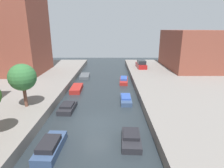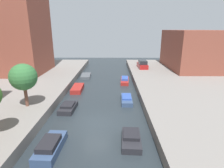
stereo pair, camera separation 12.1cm
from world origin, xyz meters
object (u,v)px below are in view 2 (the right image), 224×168
Objects in this scene: moored_boat_left_2 at (50,146)px; moored_boat_left_3 at (68,107)px; moored_boat_right_3 at (127,99)px; moored_boat_right_2 at (131,139)px; moored_boat_left_4 at (78,88)px; low_block_right at (194,49)px; moored_boat_right_4 at (125,80)px; street_tree_3 at (23,77)px; moored_boat_left_5 at (86,76)px; parked_car at (142,65)px.

moored_boat_left_2 is 1.19× the size of moored_boat_left_3.
moored_boat_right_3 is at bearing 21.04° from moored_boat_left_3.
moored_boat_right_2 is 0.85× the size of moored_boat_right_3.
moored_boat_left_4 is at bearing 92.10° from moored_boat_left_3.
moored_boat_left_3 is 1.01× the size of moored_boat_right_2.
low_block_right is at bearing 47.82° from moored_boat_right_3.
street_tree_3 is at bearing -131.66° from moored_boat_right_4.
moored_boat_right_2 is (6.80, -12.88, 0.01)m from moored_boat_left_4.
moored_boat_left_5 is at bearing 76.36° from street_tree_3.
moored_boat_right_4 is at bearing 31.32° from moored_boat_left_4.
street_tree_3 is 1.19× the size of moored_boat_left_4.
parked_car reaches higher than moored_boat_right_2.
moored_boat_left_3 is at bearing 15.92° from street_tree_3.
moored_boat_left_2 is at bearing -88.47° from moored_boat_left_5.
moored_boat_left_4 is 1.21× the size of moored_boat_right_2.
parked_car is at bearing 74.84° from moored_boat_right_3.
moored_boat_left_2 is at bearing -168.90° from moored_boat_right_2.
moored_boat_left_4 is 8.52m from moored_boat_right_4.
moored_boat_left_3 is at bearing -158.96° from moored_boat_right_3.
parked_car reaches higher than moored_boat_left_3.
moored_boat_left_5 is (-21.61, -4.16, -4.54)m from low_block_right.
moored_boat_left_5 is 0.90× the size of moored_boat_right_4.
moored_boat_left_5 is 1.06× the size of moored_boat_right_3.
moored_boat_left_5 is at bearing 90.62° from moored_boat_left_3.
moored_boat_right_4 is (0.48, 17.30, 0.03)m from moored_boat_right_2.
moored_boat_right_4 reaches higher than moored_boat_right_2.
low_block_right is 25.20m from moored_boat_left_4.
moored_boat_left_4 is at bearing -133.79° from parked_car.
moored_boat_left_2 is at bearing -122.68° from moored_boat_right_3.
moored_boat_left_2 is 0.96× the size of moored_boat_left_5.
moored_boat_right_4 reaches higher than moored_boat_left_4.
parked_car is at bearing 61.20° from moored_boat_right_4.
moored_boat_left_3 is 8.92m from moored_boat_right_2.
moored_boat_right_4 reaches higher than moored_boat_right_3.
parked_car is 21.76m from moored_boat_left_3.
moored_boat_left_4 reaches higher than moored_boat_left_5.
low_block_right is at bearing 41.26° from moored_boat_left_3.
moored_boat_left_3 is (-21.45, -18.82, -4.44)m from low_block_right.
parked_car is at bearing -179.15° from low_block_right.
parked_car is 1.15× the size of moored_boat_left_2.
moored_boat_right_2 is at bearing -100.45° from parked_car.
moored_boat_left_5 is 13.90m from moored_boat_right_3.
moored_boat_right_2 is at bearing -120.93° from low_block_right.
low_block_right is at bearing 27.70° from moored_boat_right_4.
moored_boat_right_4 is at bearing -118.80° from parked_car.
parked_car is 1.00× the size of moored_boat_right_4.
moored_boat_left_2 is at bearing -87.24° from moored_boat_left_4.
moored_boat_left_3 is 13.26m from moored_boat_right_4.
moored_boat_right_4 is (7.18, -3.42, 0.12)m from moored_boat_left_5.
moored_boat_left_3 is 14.66m from moored_boat_left_5.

